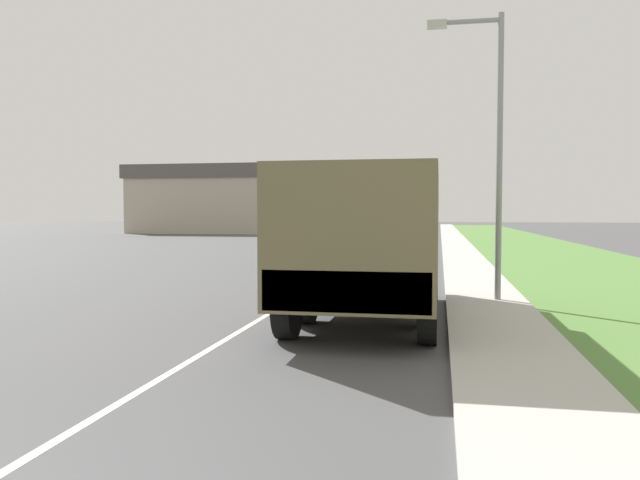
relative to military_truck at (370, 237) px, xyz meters
name	(u,v)px	position (x,y,z in m)	size (l,w,h in m)	color
ground_plane	(388,243)	(-2.13, 30.14, -1.62)	(180.00, 180.00, 0.00)	#4C4C4F
lane_centre_stripe	(388,243)	(-2.13, 30.14, -1.62)	(0.12, 120.00, 0.00)	silver
sidewalk_right	(456,243)	(2.37, 30.14, -1.56)	(1.80, 120.00, 0.12)	beige
grass_strip_right	(525,244)	(6.77, 30.14, -1.61)	(7.00, 120.00, 0.02)	#56843D
military_truck	(370,237)	(0.00, 0.00, 0.00)	(2.58, 6.83, 2.84)	#474C38
car_nearest_ahead	(317,246)	(-3.55, 12.59, -0.89)	(1.79, 4.66, 1.65)	#336B3D
car_second_ahead	(349,235)	(-4.26, 26.60, -0.96)	(1.87, 4.73, 1.46)	tan
lamp_post	(489,128)	(2.40, 2.52, 2.35)	(1.69, 0.24, 6.41)	gray
building_distant	(214,199)	(-21.18, 48.16, 1.77)	(16.00, 8.89, 6.70)	#B2A893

